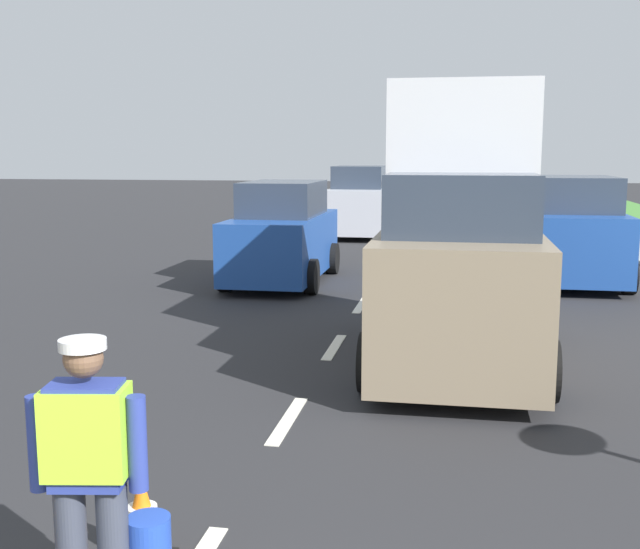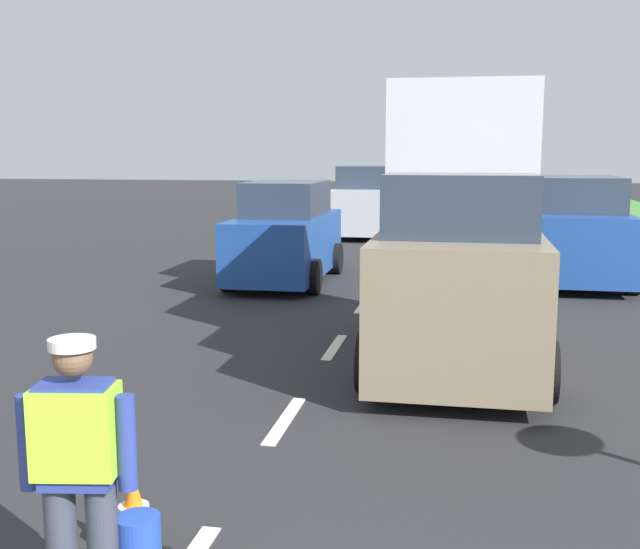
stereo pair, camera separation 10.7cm
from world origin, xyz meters
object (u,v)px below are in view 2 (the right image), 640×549
at_px(delivery_truck, 460,236).
at_px(car_oncoming_second, 365,204).
at_px(car_parked_far, 576,234).
at_px(car_oncoming_third, 383,198).
at_px(car_oncoming_lead, 286,236).
at_px(road_worker, 83,465).
at_px(traffic_cone_near, 134,517).

distance_m(delivery_truck, car_oncoming_second, 14.84).
relative_size(car_parked_far, car_oncoming_second, 1.01).
relative_size(delivery_truck, car_oncoming_third, 1.05).
bearing_deg(car_oncoming_lead, road_worker, -82.37).
bearing_deg(car_oncoming_third, car_parked_far, -67.97).
bearing_deg(car_oncoming_third, road_worker, -87.59).
xyz_separation_m(road_worker, car_oncoming_third, (-1.10, 26.05, -0.00)).
bearing_deg(car_oncoming_lead, delivery_truck, -56.87).
xyz_separation_m(delivery_truck, car_parked_far, (2.30, 6.48, -0.59)).
distance_m(car_parked_far, car_oncoming_lead, 5.97).
height_order(traffic_cone_near, delivery_truck, delivery_truck).
height_order(car_oncoming_second, car_oncoming_lead, car_oncoming_second).
bearing_deg(road_worker, car_oncoming_second, 93.04).
distance_m(delivery_truck, car_parked_far, 6.90).
distance_m(road_worker, delivery_truck, 6.55).
bearing_deg(car_oncoming_lead, traffic_cone_near, -81.92).
distance_m(road_worker, car_oncoming_lead, 11.79).
bearing_deg(delivery_truck, car_oncoming_third, 98.93).
distance_m(car_oncoming_second, car_oncoming_lead, 9.01).
distance_m(traffic_cone_near, delivery_truck, 6.06).
distance_m(delivery_truck, car_oncoming_lead, 6.59).
bearing_deg(delivery_truck, car_oncoming_lead, 123.13).
height_order(car_oncoming_lead, car_oncoming_third, car_oncoming_lead).
bearing_deg(delivery_truck, car_parked_far, 70.48).
xyz_separation_m(delivery_truck, car_oncoming_second, (-3.12, 14.49, -0.57)).
bearing_deg(traffic_cone_near, car_parked_far, 70.31).
bearing_deg(road_worker, car_oncoming_third, 92.41).
bearing_deg(traffic_cone_near, delivery_truck, 70.11).
bearing_deg(delivery_truck, traffic_cone_near, -109.89).
xyz_separation_m(delivery_truck, car_oncoming_lead, (-3.59, 5.49, -0.65)).
bearing_deg(car_oncoming_third, car_oncoming_lead, -91.86).
distance_m(traffic_cone_near, car_oncoming_lead, 11.19).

